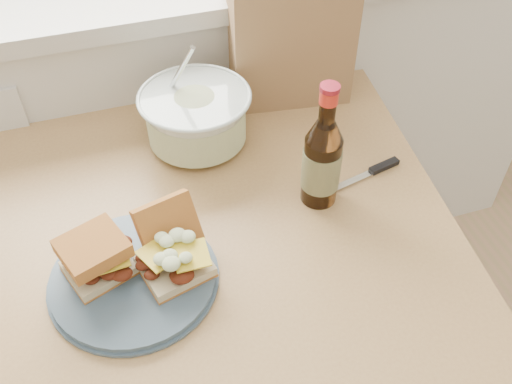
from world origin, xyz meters
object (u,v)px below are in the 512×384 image
object	(u,v)px
coleslaw_bowl	(196,119)
paper_bag	(289,22)
plate	(134,278)
beer_bottle	(322,160)
dining_table	(216,265)

from	to	relation	value
coleslaw_bowl	paper_bag	world-z (taller)	paper_bag
plate	beer_bottle	size ratio (longest dim) A/B	1.08
dining_table	plate	size ratio (longest dim) A/B	3.53
dining_table	beer_bottle	distance (m)	0.29
paper_bag	coleslaw_bowl	bearing A→B (deg)	-144.73
beer_bottle	paper_bag	xyz separation A→B (m)	(0.07, 0.36, 0.07)
coleslaw_bowl	paper_bag	xyz separation A→B (m)	(0.24, 0.13, 0.11)
coleslaw_bowl	beer_bottle	world-z (taller)	beer_bottle
plate	beer_bottle	bearing A→B (deg)	13.48
coleslaw_bowl	paper_bag	size ratio (longest dim) A/B	0.67
beer_bottle	paper_bag	world-z (taller)	paper_bag
dining_table	coleslaw_bowl	world-z (taller)	coleslaw_bowl
plate	paper_bag	xyz separation A→B (m)	(0.43, 0.45, 0.16)
dining_table	paper_bag	bearing A→B (deg)	59.59
plate	paper_bag	size ratio (longest dim) A/B	0.81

